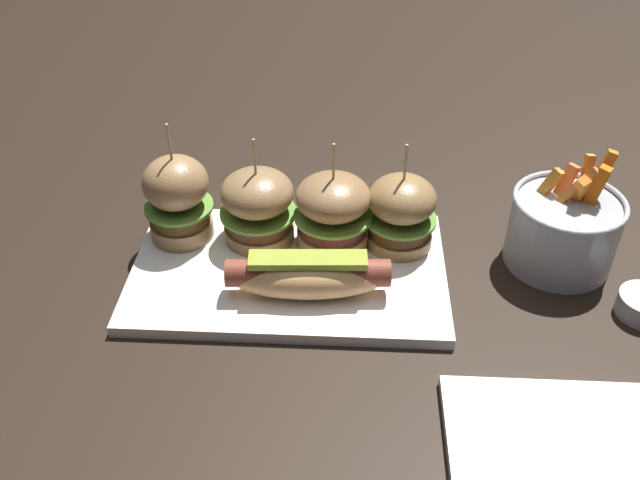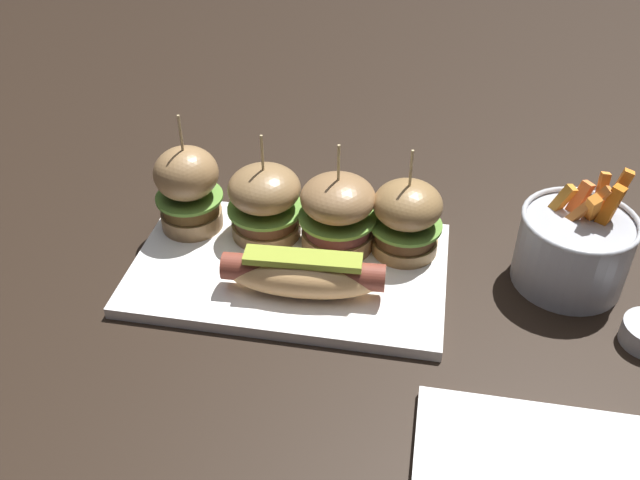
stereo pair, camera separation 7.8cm
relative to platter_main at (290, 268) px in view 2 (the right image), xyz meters
The scene contains 8 objects.
ground_plane 0.01m from the platter_main, ahead, with size 3.00×3.00×0.00m, color black.
platter_main is the anchor object (origin of this frame).
hot_dog 0.06m from the platter_main, 60.17° to the right, with size 0.18×0.06×0.05m.
slider_far_left 0.16m from the platter_main, 158.05° to the left, with size 0.08×0.08×0.15m.
slider_center_left 0.09m from the platter_main, 126.29° to the left, with size 0.09×0.09×0.14m.
slider_center_right 0.09m from the platter_main, 43.07° to the left, with size 0.09×0.09×0.14m.
slider_far_right 0.15m from the platter_main, 21.77° to the left, with size 0.09×0.09×0.14m.
fries_bucket 0.32m from the platter_main, ahead, with size 0.13×0.13×0.14m.
Camera 2 is at (0.15, -0.61, 0.53)m, focal length 38.83 mm.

